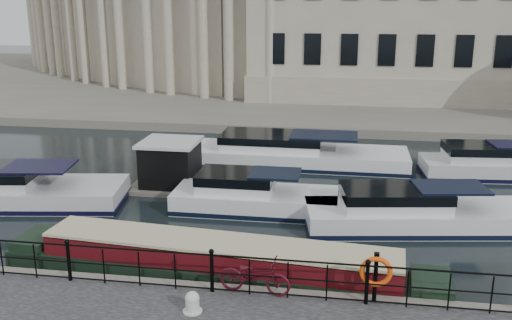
{
  "coord_description": "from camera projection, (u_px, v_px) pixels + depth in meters",
  "views": [
    {
      "loc": [
        3.26,
        -15.46,
        8.01
      ],
      "look_at": [
        0.5,
        2.0,
        3.0
      ],
      "focal_mm": 40.0,
      "sensor_mm": 36.0,
      "label": 1
    }
  ],
  "objects": [
    {
      "name": "railing",
      "position": [
        212.0,
        269.0,
        14.9
      ],
      "size": [
        24.14,
        0.14,
        1.22
      ],
      "color": "black",
      "rests_on": "near_quay"
    },
    {
      "name": "mooring_bollard",
      "position": [
        192.0,
        302.0,
        14.03
      ],
      "size": [
        0.48,
        0.48,
        0.54
      ],
      "color": "silver",
      "rests_on": "near_quay"
    },
    {
      "name": "cabin_cruisers",
      "position": [
        274.0,
        182.0,
        24.67
      ],
      "size": [
        27.79,
        11.13,
        1.99
      ],
      "color": "silver",
      "rests_on": "ground_plane"
    },
    {
      "name": "life_ring_post",
      "position": [
        376.0,
        272.0,
        14.29
      ],
      "size": [
        0.83,
        0.21,
        1.35
      ],
      "color": "black",
      "rests_on": "near_quay"
    },
    {
      "name": "narrowboat",
      "position": [
        219.0,
        267.0,
        16.86
      ],
      "size": [
        13.39,
        2.93,
        1.49
      ],
      "rotation": [
        0.0,
        0.0,
        -0.09
      ],
      "color": "black",
      "rests_on": "ground_plane"
    },
    {
      "name": "civic_building",
      "position": [
        299.0,
        11.0,
        48.58
      ],
      "size": [
        53.55,
        31.84,
        16.85
      ],
      "color": "#ADA38C",
      "rests_on": "far_bank"
    },
    {
      "name": "far_bank",
      "position": [
        311.0,
        83.0,
        54.35
      ],
      "size": [
        120.0,
        42.0,
        0.55
      ],
      "primitive_type": "cube",
      "color": "#6B665B",
      "rests_on": "ground_plane"
    },
    {
      "name": "harbour_hut",
      "position": [
        171.0,
        167.0,
        24.86
      ],
      "size": [
        3.35,
        2.8,
        2.21
      ],
      "rotation": [
        0.0,
        0.0,
        -0.01
      ],
      "color": "#6B665B",
      "rests_on": "ground_plane"
    },
    {
      "name": "bicycle",
      "position": [
        255.0,
        276.0,
        14.86
      ],
      "size": [
        1.97,
        0.86,
        1.0
      ],
      "primitive_type": "imported",
      "rotation": [
        0.0,
        0.0,
        1.46
      ],
      "color": "#480D19",
      "rests_on": "near_quay"
    },
    {
      "name": "ground_plane",
      "position": [
        230.0,
        272.0,
        17.37
      ],
      "size": [
        160.0,
        160.0,
        0.0
      ],
      "primitive_type": "plane",
      "color": "black",
      "rests_on": "ground"
    }
  ]
}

